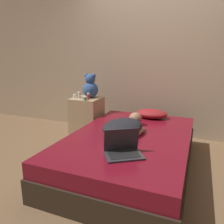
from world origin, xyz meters
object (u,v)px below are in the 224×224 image
object	(u,v)px
bottle_red	(89,96)
bottle_white	(75,96)
person_lying	(124,126)
laptop	(123,149)
bottle_clear	(80,95)
bottle_amber	(78,95)
bottle_pink	(84,98)
pillow	(152,114)
bottle_green	(85,99)
teddy_bear	(90,87)

from	to	relation	value
bottle_red	bottle_white	bearing A→B (deg)	172.67
person_lying	laptop	size ratio (longest dim) A/B	1.88
person_lying	bottle_clear	world-z (taller)	bottle_clear
bottle_amber	bottle_pink	world-z (taller)	bottle_amber
bottle_pink	bottle_white	bearing A→B (deg)	158.60
person_lying	bottle_red	distance (m)	0.99
person_lying	bottle_amber	xyz separation A→B (m)	(-1.03, 0.68, 0.21)
bottle_clear	bottle_red	world-z (taller)	bottle_red
person_lying	laptop	world-z (taller)	laptop
bottle_amber	pillow	bearing A→B (deg)	3.89
pillow	bottle_pink	xyz separation A→B (m)	(-0.99, -0.25, 0.21)
bottle_green	bottle_white	size ratio (longest dim) A/B	0.94
person_lying	bottle_clear	xyz separation A→B (m)	(-0.96, 0.61, 0.21)
bottle_red	bottle_amber	bearing A→B (deg)	155.79
laptop	teddy_bear	world-z (taller)	teddy_bear
bottle_white	person_lying	bearing A→B (deg)	-29.75
pillow	laptop	size ratio (longest dim) A/B	1.12
laptop	bottle_white	distance (m)	1.74
pillow	bottle_white	xyz separation A→B (m)	(-1.22, -0.16, 0.21)
laptop	bottle_red	distance (m)	1.53
bottle_clear	bottle_amber	bearing A→B (deg)	133.71
bottle_white	bottle_amber	world-z (taller)	bottle_amber
laptop	person_lying	bearing A→B (deg)	73.68
person_lying	bottle_white	bearing A→B (deg)	158.33
laptop	bottle_clear	distance (m)	1.69
person_lying	bottle_pink	distance (m)	0.99
person_lying	laptop	bearing A→B (deg)	-64.28
bottle_white	bottle_clear	world-z (taller)	bottle_clear
bottle_red	bottle_green	bearing A→B (deg)	-93.90
pillow	teddy_bear	size ratio (longest dim) A/B	1.20
bottle_white	bottle_pink	world-z (taller)	bottle_white
person_lying	bottle_white	size ratio (longest dim) A/B	12.92
pillow	bottle_clear	xyz separation A→B (m)	(-1.13, -0.15, 0.23)
bottle_amber	bottle_clear	bearing A→B (deg)	-46.29
laptop	bottle_white	world-z (taller)	bottle_white
bottle_green	bottle_pink	world-z (taller)	bottle_pink
person_lying	bottle_red	size ratio (longest dim) A/B	7.62
person_lying	laptop	xyz separation A→B (m)	(0.19, -0.60, -0.03)
teddy_bear	bottle_green	world-z (taller)	teddy_bear
bottle_clear	person_lying	bearing A→B (deg)	-32.37
bottle_green	bottle_clear	xyz separation A→B (m)	(-0.18, 0.14, 0.02)
pillow	bottle_amber	size ratio (longest dim) A/B	5.27
laptop	bottle_white	bearing A→B (deg)	102.03
person_lying	teddy_bear	xyz separation A→B (m)	(-0.83, 0.72, 0.33)
person_lying	bottle_green	size ratio (longest dim) A/B	13.72
pillow	bottle_white	bearing A→B (deg)	-172.61
teddy_bear	bottle_red	distance (m)	0.20
laptop	bottle_amber	bearing A→B (deg)	99.71
pillow	person_lying	bearing A→B (deg)	-102.50
bottle_green	bottle_clear	distance (m)	0.23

